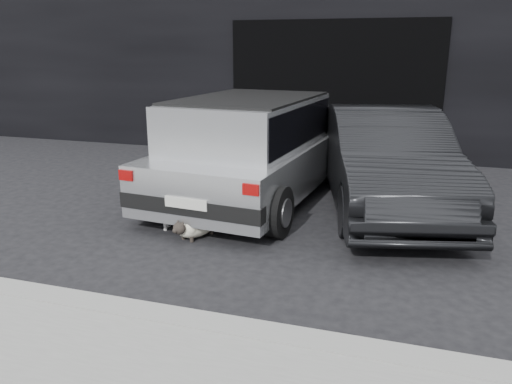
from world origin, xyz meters
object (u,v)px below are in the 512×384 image
(silver_hatchback, at_px, (252,144))
(second_car, at_px, (385,159))
(cat_siamese, at_px, (194,227))
(cat_white, at_px, (182,216))

(silver_hatchback, relative_size, second_car, 1.02)
(cat_siamese, bearing_deg, second_car, -115.07)
(silver_hatchback, relative_size, cat_siamese, 5.34)
(second_car, relative_size, cat_white, 5.35)
(second_car, bearing_deg, silver_hatchback, 170.28)
(second_car, distance_m, cat_white, 2.80)
(cat_siamese, height_order, cat_white, cat_white)
(cat_white, bearing_deg, cat_siamese, 41.63)
(second_car, distance_m, cat_siamese, 2.74)
(silver_hatchback, bearing_deg, cat_siamese, -90.00)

